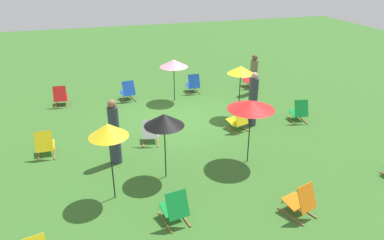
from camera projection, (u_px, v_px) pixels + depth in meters
name	position (u px, v px, depth m)	size (l,w,h in m)	color
ground_plane	(182.00, 120.00, 13.06)	(40.00, 40.00, 0.00)	#386B28
deckchair_0	(299.00, 112.00, 12.77)	(0.60, 0.83, 0.83)	olive
deckchair_1	(251.00, 79.00, 16.12)	(0.61, 0.83, 0.83)	olive
deckchair_2	(150.00, 132.00, 11.27)	(0.64, 0.85, 0.83)	olive
deckchair_3	(193.00, 84.00, 15.49)	(0.49, 0.77, 0.83)	olive
deckchair_5	(238.00, 120.00, 12.13)	(0.68, 0.87, 0.83)	olive
deckchair_6	(45.00, 145.00, 10.53)	(0.48, 0.76, 0.83)	olive
deckchair_7	(128.00, 92.00, 14.67)	(0.59, 0.83, 0.83)	olive
deckchair_8	(175.00, 208.00, 7.88)	(0.59, 0.83, 0.83)	olive
deckchair_9	(61.00, 97.00, 14.11)	(0.54, 0.80, 0.83)	olive
deckchair_10	(301.00, 201.00, 8.10)	(0.69, 0.87, 0.83)	olive
umbrella_0	(241.00, 70.00, 12.63)	(0.94, 0.94, 1.89)	black
umbrella_1	(174.00, 63.00, 14.15)	(1.12, 1.12, 1.70)	black
umbrella_2	(108.00, 130.00, 8.10)	(0.91, 0.91, 1.98)	black
umbrella_3	(251.00, 105.00, 9.70)	(1.29, 1.29, 1.84)	black
umbrella_4	(164.00, 120.00, 9.01)	(1.02, 1.02, 1.81)	black
person_0	(115.00, 133.00, 9.98)	(0.30, 0.30, 1.91)	#333847
person_1	(254.00, 75.00, 15.22)	(0.33, 0.33, 1.69)	#72664C
person_2	(253.00, 101.00, 12.27)	(0.42, 0.42, 1.90)	#333847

